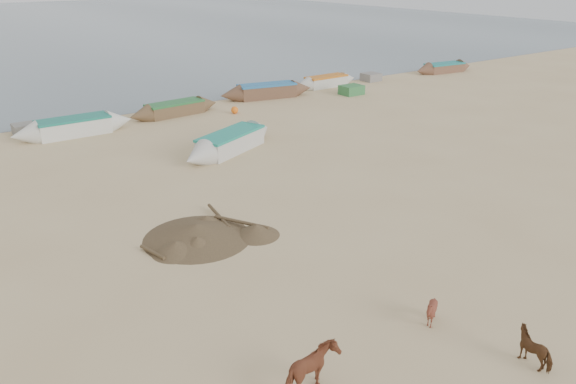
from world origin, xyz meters
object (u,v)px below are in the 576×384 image
Objects in this scene: cow_adult at (311,371)px; calf_front at (431,312)px; calf_right at (536,347)px; near_canoe at (231,142)px.

cow_adult is 3.95m from calf_front.
cow_adult reaches higher than calf_front.
cow_adult is 1.62× the size of calf_right.
calf_front is 0.12× the size of near_canoe.
calf_right is (4.77, -2.22, -0.15)m from cow_adult.
near_canoe is (2.32, 17.74, 0.07)m from calf_right.
cow_adult reaches higher than near_canoe.
calf_right reaches higher than calf_front.
cow_adult is at bearing -138.31° from near_canoe.
calf_right is at bearing -126.47° from cow_adult.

